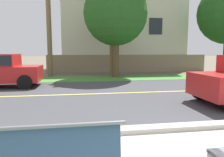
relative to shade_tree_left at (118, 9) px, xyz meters
name	(u,v)px	position (x,y,z in m)	size (l,w,h in m)	color
ground_plane	(100,88)	(-1.58, -3.92, -4.34)	(140.00, 140.00, 0.00)	#665B4C
curb_edge	(128,130)	(-1.58, -9.57, -4.28)	(44.00, 0.30, 0.11)	#ADA89E
street_asphalt	(104,94)	(-1.58, -5.42, -4.33)	(52.00, 8.00, 0.01)	#424247
road_centre_line	(104,94)	(-1.58, -5.42, -4.33)	(48.00, 0.14, 0.01)	#E0CC4C
far_verge_grass	(94,78)	(-1.58, -0.55, -4.33)	(48.00, 2.80, 0.02)	#478438
shade_tree_left	(118,9)	(0.00, 0.00, 0.00)	(4.05, 4.05, 6.68)	brown
garden_wall	(129,63)	(1.60, 3.27, -3.64)	(13.00, 0.36, 1.40)	gray
house_across_street	(120,30)	(1.42, 6.47, -0.64)	(11.15, 6.91, 7.31)	beige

